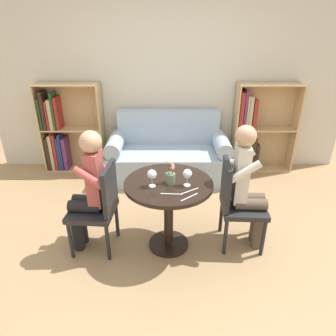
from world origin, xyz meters
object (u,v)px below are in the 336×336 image
(person_left, at_px, (87,190))
(person_right, at_px, (247,187))
(chair_left, at_px, (99,205))
(wine_glass_right, at_px, (187,174))
(flower_vase, at_px, (170,175))
(bookshelf_left, at_px, (64,131))
(chair_right, at_px, (236,201))
(bookshelf_right, at_px, (254,132))
(wine_glass_left, at_px, (151,175))
(couch, at_px, (168,156))

(person_left, relative_size, person_right, 0.98)
(chair_left, relative_size, person_right, 0.72)
(wine_glass_right, relative_size, flower_vase, 0.72)
(bookshelf_left, relative_size, flower_vase, 5.90)
(chair_right, bearing_deg, bookshelf_right, -16.74)
(person_right, relative_size, wine_glass_left, 7.78)
(bookshelf_left, relative_size, chair_left, 1.44)
(bookshelf_right, distance_m, chair_right, 1.89)
(couch, bearing_deg, person_right, -63.82)
(bookshelf_right, bearing_deg, person_left, -137.96)
(chair_left, distance_m, chair_right, 1.31)
(chair_right, relative_size, wine_glass_left, 5.58)
(chair_right, xyz_separation_m, wine_glass_right, (-0.49, -0.11, 0.34))
(chair_right, xyz_separation_m, wine_glass_left, (-0.80, -0.12, 0.34))
(chair_left, bearing_deg, chair_right, 97.70)
(bookshelf_right, xyz_separation_m, wine_glass_right, (-1.12, -1.88, 0.24))
(person_left, bearing_deg, wine_glass_right, 91.54)
(person_right, xyz_separation_m, wine_glass_left, (-0.89, -0.11, 0.18))
(wine_glass_right, bearing_deg, bookshelf_left, 132.26)
(bookshelf_right, xyz_separation_m, chair_left, (-1.94, -1.84, -0.10))
(couch, bearing_deg, wine_glass_right, -84.16)
(bookshelf_right, height_order, chair_left, bookshelf_right)
(couch, relative_size, bookshelf_left, 1.31)
(chair_right, distance_m, wine_glass_left, 0.88)
(chair_right, xyz_separation_m, flower_vase, (-0.64, -0.06, 0.31))
(couch, bearing_deg, person_left, -115.51)
(person_right, bearing_deg, wine_glass_left, 99.86)
(person_right, relative_size, wine_glass_right, 7.87)
(person_right, distance_m, flower_vase, 0.75)
(couch, distance_m, person_right, 1.73)
(bookshelf_left, height_order, chair_right, bookshelf_left)
(chair_right, bearing_deg, couch, 26.18)
(wine_glass_left, relative_size, wine_glass_right, 1.01)
(chair_left, xyz_separation_m, person_left, (-0.09, 0.01, 0.15))
(bookshelf_right, bearing_deg, wine_glass_left, -127.05)
(bookshelf_left, distance_m, person_left, 2.00)
(bookshelf_right, relative_size, chair_left, 1.44)
(person_right, bearing_deg, person_left, 94.48)
(person_right, bearing_deg, flower_vase, 96.57)
(bookshelf_right, height_order, person_left, bookshelf_right)
(person_left, distance_m, wine_glass_right, 0.93)
(wine_glass_left, bearing_deg, person_left, 173.70)
(person_left, height_order, person_right, person_right)
(person_left, bearing_deg, person_right, 96.59)
(bookshelf_left, bearing_deg, flower_vase, -49.55)
(person_left, height_order, wine_glass_left, person_left)
(bookshelf_left, bearing_deg, chair_right, -38.91)
(person_right, height_order, wine_glass_left, person_right)
(person_left, distance_m, wine_glass_left, 0.63)
(couch, distance_m, flower_vase, 1.64)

